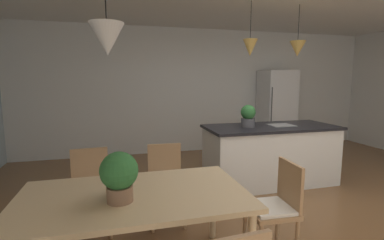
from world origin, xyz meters
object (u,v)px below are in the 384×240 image
potted_plant_on_island (248,116)px  chair_far_right (166,181)px  dining_table (134,201)px  kitchen_island (270,154)px  vase_on_dining_table (121,179)px  chair_far_left (91,188)px  refrigerator (276,110)px  chair_kitchen_end (276,206)px  potted_plant_on_table (119,174)px

potted_plant_on_island → chair_far_right: bearing=-150.2°
dining_table → chair_far_right: chair_far_right is taller
kitchen_island → vase_on_dining_table: 2.81m
chair_far_left → refrigerator: bearing=35.4°
chair_kitchen_end → refrigerator: bearing=58.7°
chair_far_right → refrigerator: (3.04, 2.73, 0.43)m
dining_table → chair_far_left: chair_far_left is taller
refrigerator → potted_plant_on_table: 5.13m
potted_plant_on_island → refrigerator: bearing=49.4°
chair_far_left → chair_far_right: bearing=0.0°
potted_plant_on_island → chair_kitchen_end: bearing=-107.5°
chair_far_left → potted_plant_on_table: potted_plant_on_table is taller
kitchen_island → potted_plant_on_table: bearing=-142.0°
refrigerator → chair_far_left: bearing=-144.6°
kitchen_island → potted_plant_on_table: potted_plant_on_table is taller
chair_far_left → vase_on_dining_table: size_ratio=3.66×
chair_far_right → refrigerator: size_ratio=0.48×
chair_far_right → kitchen_island: 1.93m
refrigerator → potted_plant_on_table: refrigerator is taller
chair_far_left → potted_plant_on_table: bearing=-73.6°
chair_far_left → chair_kitchen_end: bearing=-28.0°
chair_far_left → kitchen_island: bearing=17.0°
chair_kitchen_end → chair_far_right: 1.22m
refrigerator → potted_plant_on_island: 2.56m
chair_far_right → vase_on_dining_table: bearing=-120.0°
dining_table → chair_far_right: size_ratio=2.02×
chair_kitchen_end → vase_on_dining_table: (-1.34, 0.03, 0.37)m
potted_plant_on_island → potted_plant_on_table: potted_plant_on_island is taller
potted_plant_on_island → kitchen_island: bearing=0.0°
chair_far_right → potted_plant_on_table: (-0.50, -0.99, 0.45)m
kitchen_island → chair_kitchen_end: bearing=-118.9°
refrigerator → potted_plant_on_island: refrigerator is taller
potted_plant_on_island → vase_on_dining_table: size_ratio=1.40×
refrigerator → vase_on_dining_table: refrigerator is taller
chair_far_right → potted_plant_on_island: 1.69m
chair_far_left → chair_far_right: (0.80, 0.00, 0.00)m
chair_kitchen_end → potted_plant_on_island: bearing=72.5°
kitchen_island → potted_plant_on_island: size_ratio=6.06×
chair_far_left → kitchen_island: (2.56, 0.79, -0.01)m
dining_table → chair_kitchen_end: (1.25, -0.00, -0.18)m
kitchen_island → chair_far_left: bearing=-163.0°
dining_table → potted_plant_on_island: potted_plant_on_island is taller
chair_far_right → chair_far_left: bearing=-180.0°
potted_plant_on_table → dining_table: bearing=47.3°
chair_far_right → refrigerator: bearing=41.9°
dining_table → refrigerator: 4.98m
chair_far_right → dining_table: bearing=-114.5°
chair_kitchen_end → potted_plant_on_table: bearing=-175.2°
chair_kitchen_end → kitchen_island: bearing=61.1°
chair_kitchen_end → potted_plant_on_island: potted_plant_on_island is taller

